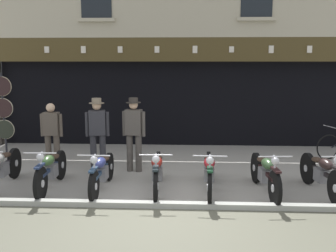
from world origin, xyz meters
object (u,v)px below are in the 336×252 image
object	(u,v)px
shopkeeper_center	(97,131)
motorcycle_far_right	(322,173)
advert_board_near	(235,88)
motorcycle_left	(51,169)
motorcycle_far_left	(1,168)
motorcycle_center	(157,171)
tyre_sign_pole	(3,109)
motorcycle_right	(265,173)
salesman_right	(134,131)
motorcycle_center_left	(102,171)
salesman_left	(52,131)
motorcycle_center_right	(209,171)

from	to	relation	value
shopkeeper_center	motorcycle_far_right	bearing A→B (deg)	153.60
motorcycle_far_right	advert_board_near	xyz separation A→B (m)	(-1.21, 4.46, 1.36)
advert_board_near	motorcycle_left	bearing A→B (deg)	-133.88
motorcycle_far_left	motorcycle_center	world-z (taller)	motorcycle_far_left
tyre_sign_pole	motorcycle_left	bearing A→B (deg)	-51.01
motorcycle_far_right	advert_board_near	size ratio (longest dim) A/B	1.80
motorcycle_far_left	motorcycle_right	world-z (taller)	motorcycle_far_left
motorcycle_right	salesman_right	distance (m)	3.20
motorcycle_far_left	motorcycle_center_left	size ratio (longest dim) A/B	1.05
motorcycle_far_left	motorcycle_left	size ratio (longest dim) A/B	1.05
motorcycle_far_left	motorcycle_far_right	distance (m)	6.51
salesman_left	motorcycle_far_left	bearing A→B (deg)	76.21
motorcycle_far_left	motorcycle_center_right	bearing A→B (deg)	175.36
motorcycle_far_right	salesman_left	world-z (taller)	salesman_left
motorcycle_right	shopkeeper_center	xyz separation A→B (m)	(-3.68, 1.39, 0.56)
shopkeeper_center	tyre_sign_pole	size ratio (longest dim) A/B	0.77
salesman_right	tyre_sign_pole	distance (m)	4.17
motorcycle_right	tyre_sign_pole	world-z (taller)	tyre_sign_pole
motorcycle_center_right	shopkeeper_center	distance (m)	2.96
motorcycle_center_left	salesman_right	world-z (taller)	salesman_right
motorcycle_center_right	salesman_right	bearing A→B (deg)	-36.77
motorcycle_left	motorcycle_center	world-z (taller)	motorcycle_left
motorcycle_center_right	salesman_right	world-z (taller)	salesman_right
advert_board_near	motorcycle_center	bearing A→B (deg)	-115.06
motorcycle_center_right	motorcycle_far_right	bearing A→B (deg)	-178.39
salesman_left	salesman_right	distance (m)	2.17
motorcycle_center_left	shopkeeper_center	world-z (taller)	shopkeeper_center
shopkeeper_center	salesman_right	bearing A→B (deg)	171.44
motorcycle_center	shopkeeper_center	size ratio (longest dim) A/B	1.15
motorcycle_center	motorcycle_center_right	xyz separation A→B (m)	(1.05, -0.02, 0.00)
motorcycle_center_left	motorcycle_center	world-z (taller)	motorcycle_center
motorcycle_right	tyre_sign_pole	distance (m)	7.35
motorcycle_far_left	shopkeeper_center	world-z (taller)	shopkeeper_center
salesman_left	salesman_right	bearing A→B (deg)	169.58
motorcycle_center	advert_board_near	world-z (taller)	advert_board_near
motorcycle_left	salesman_left	distance (m)	1.94
motorcycle_center_right	motorcycle_right	distance (m)	1.11
motorcycle_far_left	motorcycle_left	bearing A→B (deg)	174.81
motorcycle_far_left	motorcycle_far_right	xyz separation A→B (m)	(6.51, -0.05, -0.00)
motorcycle_center	motorcycle_right	world-z (taller)	motorcycle_right
motorcycle_center_left	shopkeeper_center	xyz separation A→B (m)	(-0.40, 1.39, 0.57)
motorcycle_center_left	tyre_sign_pole	bearing A→B (deg)	-40.09
motorcycle_far_left	salesman_left	world-z (taller)	salesman_left
motorcycle_right	salesman_left	distance (m)	5.29
motorcycle_center_left	motorcycle_center_right	bearing A→B (deg)	-178.52
motorcycle_center_left	salesman_right	size ratio (longest dim) A/B	1.12
salesman_left	advert_board_near	size ratio (longest dim) A/B	1.44
tyre_sign_pole	motorcycle_far_left	bearing A→B (deg)	-65.84
motorcycle_center	motorcycle_left	bearing A→B (deg)	-1.93
motorcycle_right	salesman_left	world-z (taller)	salesman_left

